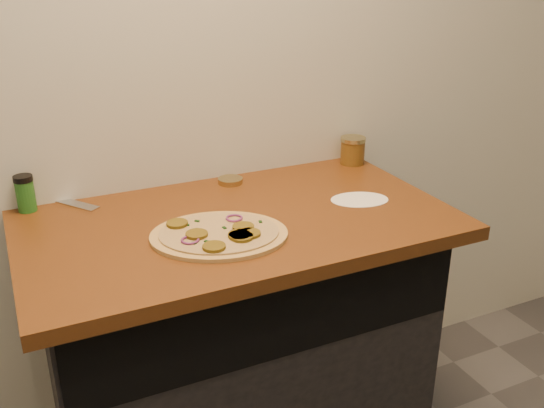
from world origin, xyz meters
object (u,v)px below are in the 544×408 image
chefs_knife (55,198)px  salsa_jar (353,150)px  pizza (220,234)px  spice_shaker (25,193)px

chefs_knife → salsa_jar: 1.00m
chefs_knife → salsa_jar: (0.99, -0.10, 0.04)m
pizza → spice_shaker: 0.60m
pizza → salsa_jar: bearing=29.7°
pizza → spice_shaker: size_ratio=4.20×
chefs_knife → spice_shaker: 0.11m
pizza → chefs_knife: size_ratio=1.85×
chefs_knife → salsa_jar: size_ratio=2.56×
chefs_knife → spice_shaker: spice_shaker is taller
pizza → chefs_knife: 0.58m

